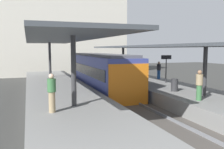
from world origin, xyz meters
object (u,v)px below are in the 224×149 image
(commuter_train, at_px, (101,73))
(platform_bench, at_px, (138,74))
(passenger_mid_platform, at_px, (159,70))
(passenger_near_bench, at_px, (52,92))
(platform_sign, at_px, (166,63))
(passenger_far_end, at_px, (199,85))
(litter_bin, at_px, (174,85))

(commuter_train, xyz_separation_m, platform_bench, (3.56, 0.43, -0.26))
(commuter_train, xyz_separation_m, passenger_mid_platform, (5.37, -0.22, 0.08))
(passenger_near_bench, xyz_separation_m, passenger_mid_platform, (10.27, 8.73, -0.06))
(platform_sign, bearing_deg, passenger_far_end, -107.15)
(platform_bench, relative_size, litter_bin, 1.75)
(platform_sign, height_order, litter_bin, platform_sign)
(platform_bench, bearing_deg, passenger_far_end, -95.47)
(platform_bench, distance_m, passenger_far_end, 9.50)
(commuter_train, distance_m, platform_sign, 5.39)
(platform_bench, relative_size, passenger_far_end, 0.87)
(litter_bin, height_order, passenger_mid_platform, passenger_mid_platform)
(platform_sign, bearing_deg, passenger_mid_platform, 72.93)
(commuter_train, relative_size, platform_bench, 8.39)
(passenger_far_end, bearing_deg, litter_bin, 82.57)
(litter_bin, bearing_deg, commuter_train, 115.86)
(platform_sign, distance_m, litter_bin, 4.16)
(platform_sign, distance_m, passenger_near_bench, 11.49)
(commuter_train, relative_size, passenger_far_end, 7.32)
(commuter_train, bearing_deg, passenger_far_end, -73.61)
(platform_bench, height_order, litter_bin, platform_bench)
(platform_bench, height_order, passenger_mid_platform, passenger_mid_platform)
(passenger_near_bench, height_order, passenger_mid_platform, passenger_near_bench)
(commuter_train, bearing_deg, passenger_near_bench, -118.74)
(passenger_near_bench, distance_m, passenger_far_end, 7.56)
(passenger_mid_platform, bearing_deg, platform_sign, -107.07)
(passenger_near_bench, bearing_deg, passenger_mid_platform, 40.35)
(platform_sign, bearing_deg, passenger_near_bench, -146.35)
(platform_sign, relative_size, passenger_near_bench, 1.32)
(platform_bench, height_order, passenger_near_bench, passenger_near_bench)
(commuter_train, height_order, litter_bin, commuter_train)
(platform_bench, relative_size, passenger_mid_platform, 0.89)
(commuter_train, xyz_separation_m, passenger_near_bench, (-4.91, -8.95, 0.14))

